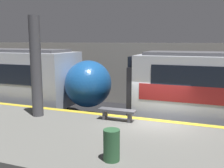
# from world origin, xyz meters

# --- Properties ---
(ground_plane) EXTENTS (120.00, 120.00, 0.00)m
(ground_plane) POSITION_xyz_m (0.00, 0.00, 0.00)
(ground_plane) COLOR black
(platform) EXTENTS (40.00, 5.25, 1.13)m
(platform) POSITION_xyz_m (0.00, -2.62, 0.56)
(platform) COLOR slate
(platform) RESTS_ON ground
(station_rear_barrier) EXTENTS (50.00, 0.15, 4.14)m
(station_rear_barrier) POSITION_xyz_m (0.00, 6.59, 2.07)
(station_rear_barrier) COLOR #9E998E
(station_rear_barrier) RESTS_ON ground
(support_pillar_near) EXTENTS (0.45, 0.45, 4.16)m
(support_pillar_near) POSITION_xyz_m (-4.78, -1.27, 3.20)
(support_pillar_near) COLOR #47474C
(support_pillar_near) RESTS_ON platform
(platform_bench) EXTENTS (1.50, 0.40, 0.45)m
(platform_bench) POSITION_xyz_m (-1.41, -0.70, 1.46)
(platform_bench) COLOR #4C4C51
(platform_bench) RESTS_ON platform
(trash_bin) EXTENTS (0.44, 0.44, 0.85)m
(trash_bin) POSITION_xyz_m (-0.35, -4.10, 1.55)
(trash_bin) COLOR #2D5B38
(trash_bin) RESTS_ON platform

